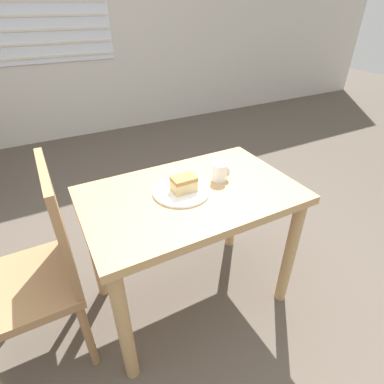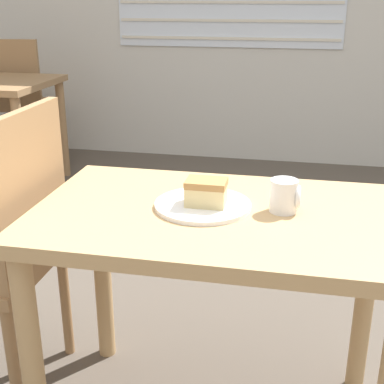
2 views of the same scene
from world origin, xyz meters
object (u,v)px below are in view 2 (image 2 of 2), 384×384
(chair_near_window, at_px, (1,247))
(coffee_mug, at_px, (285,196))
(cake_slice, at_px, (206,192))
(chair_far_opposite, at_px, (22,97))
(dining_table_near, at_px, (216,251))
(plate, at_px, (203,205))

(chair_near_window, bearing_deg, coffee_mug, 88.60)
(cake_slice, relative_size, coffee_mug, 1.22)
(chair_near_window, bearing_deg, chair_far_opposite, -153.13)
(dining_table_near, xyz_separation_m, cake_slice, (-0.03, 0.01, 0.17))
(chair_far_opposite, bearing_deg, dining_table_near, 121.98)
(coffee_mug, bearing_deg, chair_far_opposite, 130.83)
(dining_table_near, xyz_separation_m, chair_near_window, (-0.69, 0.05, -0.08))
(chair_far_opposite, bearing_deg, cake_slice, 121.62)
(chair_near_window, relative_size, coffee_mug, 10.80)
(chair_far_opposite, distance_m, coffee_mug, 3.18)
(dining_table_near, xyz_separation_m, coffee_mug, (0.18, 0.03, 0.17))
(dining_table_near, relative_size, plate, 3.77)
(coffee_mug, bearing_deg, cake_slice, -174.05)
(chair_near_window, relative_size, plate, 3.64)
(chair_near_window, distance_m, chair_far_opposite, 2.67)
(chair_near_window, relative_size, cake_slice, 8.86)
(cake_slice, bearing_deg, dining_table_near, -16.02)
(chair_near_window, distance_m, plate, 0.68)
(dining_table_near, distance_m, chair_near_window, 0.70)
(chair_far_opposite, bearing_deg, coffee_mug, 124.83)
(dining_table_near, bearing_deg, chair_far_opposite, 127.98)
(dining_table_near, height_order, chair_near_window, chair_near_window)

